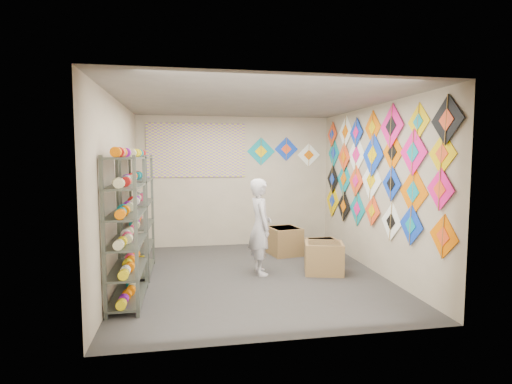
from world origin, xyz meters
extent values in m
plane|color=#34312E|center=(0.00, 0.00, 0.00)|extent=(4.50, 4.50, 0.00)
plane|color=tan|center=(0.00, 2.25, 1.35)|extent=(4.00, 0.00, 4.00)
plane|color=tan|center=(0.00, -2.25, 1.35)|extent=(4.00, 0.00, 4.00)
plane|color=tan|center=(-2.00, 0.00, 1.35)|extent=(0.00, 4.50, 4.50)
plane|color=tan|center=(2.00, 0.00, 1.35)|extent=(0.00, 4.50, 4.50)
plane|color=slate|center=(0.00, 0.00, 2.70)|extent=(4.50, 4.50, 0.00)
cube|color=#4C5147|center=(-1.78, -0.85, 0.95)|extent=(0.40, 1.10, 1.90)
cube|color=#4C5147|center=(-1.78, 0.45, 0.95)|extent=(0.40, 1.10, 1.90)
cylinder|color=#F12E5D|center=(-1.78, -1.33, 1.04)|extent=(0.12, 0.10, 0.12)
cylinder|color=#FA6E00|center=(-1.78, -1.14, 1.04)|extent=(0.12, 0.10, 0.12)
cylinder|color=yellow|center=(-1.78, -0.95, 1.04)|extent=(0.12, 0.10, 0.12)
cylinder|color=white|center=(-1.78, -0.75, 1.04)|extent=(0.12, 0.10, 0.12)
cylinder|color=red|center=(-1.78, -0.56, 1.04)|extent=(0.12, 0.10, 0.12)
cylinder|color=purple|center=(-1.78, -0.37, 1.04)|extent=(0.12, 0.10, 0.12)
cylinder|color=beige|center=(-1.78, -0.03, 1.04)|extent=(0.12, 0.10, 0.12)
cylinder|color=#0F7E8A|center=(-1.78, 0.16, 1.04)|extent=(0.12, 0.10, 0.12)
cylinder|color=#F12E5D|center=(-1.78, 0.35, 1.04)|extent=(0.12, 0.10, 0.12)
cylinder|color=#FA6E00|center=(-1.78, 0.55, 1.04)|extent=(0.12, 0.10, 0.12)
cylinder|color=yellow|center=(-1.78, 0.74, 1.04)|extent=(0.12, 0.10, 0.12)
cylinder|color=white|center=(-1.78, 0.93, 1.04)|extent=(0.12, 0.10, 0.12)
cube|color=#EB6600|center=(1.99, -1.86, 0.93)|extent=(0.02, 0.55, 0.55)
cube|color=#103ABE|center=(1.97, -1.19, 0.95)|extent=(0.02, 0.56, 0.56)
cube|color=white|center=(1.99, -0.63, 0.91)|extent=(0.03, 0.58, 0.58)
cube|color=#F9471A|center=(1.97, -0.04, 0.99)|extent=(0.03, 0.51, 0.51)
cube|color=#0A868F|center=(1.99, 0.57, 0.94)|extent=(0.01, 0.63, 0.63)
cube|color=black|center=(1.97, 1.15, 0.92)|extent=(0.02, 0.59, 0.59)
cube|color=#EDBC00|center=(1.99, 1.79, 0.96)|extent=(0.04, 0.69, 0.69)
cube|color=#F5127D|center=(1.97, -1.78, 1.49)|extent=(0.01, 0.52, 0.52)
cube|color=#EB6600|center=(1.99, -1.19, 1.41)|extent=(0.02, 0.68, 0.68)
cube|color=#103ABE|center=(1.97, -0.63, 1.48)|extent=(0.01, 0.53, 0.53)
cube|color=white|center=(1.99, 0.05, 1.49)|extent=(0.04, 0.70, 0.70)
cube|color=#F9471A|center=(1.97, 0.62, 1.44)|extent=(0.02, 0.57, 0.57)
cube|color=#0A868F|center=(1.99, 1.21, 1.45)|extent=(0.04, 0.66, 0.66)
cube|color=black|center=(1.97, 1.77, 1.41)|extent=(0.01, 0.59, 0.59)
cube|color=#EDBC00|center=(1.99, -1.77, 1.92)|extent=(0.03, 0.53, 0.53)
cube|color=#F5127D|center=(1.97, -1.18, 1.94)|extent=(0.02, 0.63, 0.63)
cube|color=#EB6600|center=(1.99, -0.61, 1.94)|extent=(0.02, 0.58, 0.58)
cube|color=#103ABE|center=(1.97, -0.01, 1.90)|extent=(0.04, 0.71, 0.71)
cube|color=white|center=(1.99, 0.66, 1.91)|extent=(0.03, 0.71, 0.71)
cube|color=#F9471A|center=(1.97, 1.18, 1.86)|extent=(0.01, 0.56, 0.56)
cube|color=#0A868F|center=(1.99, 1.77, 1.94)|extent=(0.02, 0.59, 0.59)
cube|color=black|center=(1.97, -1.85, 2.31)|extent=(0.02, 0.60, 0.60)
cube|color=#EDBC00|center=(1.99, -1.25, 2.34)|extent=(0.03, 0.50, 0.50)
cube|color=#F5127D|center=(1.97, -0.58, 2.32)|extent=(0.03, 0.67, 0.67)
cube|color=#EB6600|center=(1.99, 0.06, 2.35)|extent=(0.01, 0.55, 0.55)
cube|color=#103ABE|center=(1.97, 0.65, 2.30)|extent=(0.02, 0.53, 0.53)
cube|color=white|center=(1.99, 1.18, 2.34)|extent=(0.03, 0.63, 0.63)
cube|color=#F9471A|center=(1.97, 1.83, 2.33)|extent=(0.03, 0.51, 0.51)
cube|color=#0A868F|center=(0.55, 2.24, 1.98)|extent=(0.60, 0.02, 0.60)
cube|color=#103ABE|center=(1.10, 2.24, 2.03)|extent=(0.51, 0.02, 0.51)
cube|color=white|center=(1.60, 2.24, 1.90)|extent=(0.50, 0.02, 0.50)
cube|color=#814FAC|center=(-0.80, 2.23, 2.00)|extent=(2.00, 0.01, 1.10)
imported|color=beige|center=(0.13, 0.10, 0.77)|extent=(0.62, 0.46, 1.53)
cube|color=olive|center=(1.15, -0.07, 0.25)|extent=(0.71, 0.64, 0.50)
cube|color=olive|center=(1.32, 0.50, 0.21)|extent=(0.52, 0.43, 0.42)
cube|color=olive|center=(0.82, 1.24, 0.26)|extent=(0.65, 0.69, 0.52)
camera|label=1|loc=(-1.03, -6.07, 1.89)|focal=28.00mm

